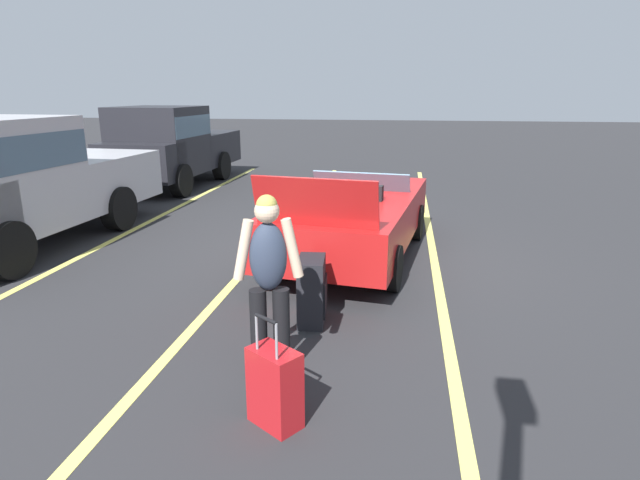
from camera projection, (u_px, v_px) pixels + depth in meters
ground_plane at (352, 256)px, 8.13m from camera, size 80.00×80.00×0.00m
lot_line_near at (434, 260)px, 7.95m from camera, size 18.00×0.12×0.01m
lot_line_mid at (262, 252)px, 8.35m from camera, size 18.00×0.12×0.01m
lot_line_far at (105, 244)px, 8.76m from camera, size 18.00×0.12×0.01m
convertible_car at (356, 216)px, 8.15m from camera, size 4.34×2.30×1.53m
suitcase_large_black at (312, 291)px, 5.70m from camera, size 0.50×0.34×0.74m
suitcase_medium_bright at (275, 387)px, 3.95m from camera, size 0.43×0.47×0.91m
traveler_person at (269, 278)px, 4.48m from camera, size 0.30×0.60×1.65m
parked_pickup_truck_near at (14, 180)px, 8.28m from camera, size 5.09×2.25×2.10m
parked_pickup_truck_far at (169, 145)px, 13.78m from camera, size 5.06×2.19×2.10m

